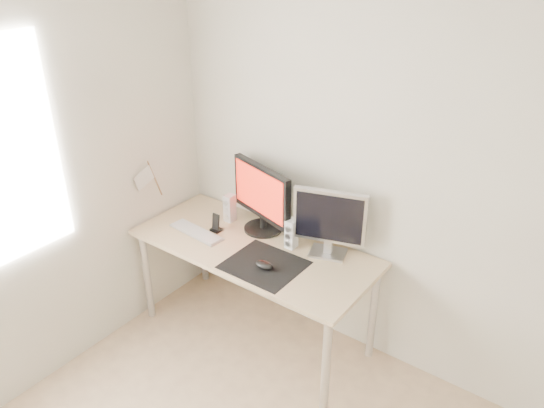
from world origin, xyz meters
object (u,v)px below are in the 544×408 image
Objects in this scene: main_monitor at (262,196)px; speaker_right at (291,234)px; desk at (254,256)px; speaker_left at (230,208)px; phone_dock at (216,226)px; keyboard at (196,232)px; mouse at (264,265)px; second_monitor at (330,220)px.

main_monitor is 0.33m from speaker_right.
speaker_left is at bearing 153.64° from desk.
main_monitor is at bearing 6.29° from speaker_left.
speaker_left reaches higher than phone_dock.
keyboard is at bearing -159.40° from speaker_right.
main_monitor is (-0.29, 0.36, 0.23)m from mouse.
second_monitor is 1.03× the size of keyboard.
second_monitor reaches higher than desk.
speaker_right is at bearing 13.95° from phone_dock.
speaker_left is at bearing 148.85° from mouse.
speaker_right is (-0.01, 0.30, 0.07)m from mouse.
second_monitor is at bearing 14.84° from phone_dock.
speaker_right reaches higher than desk.
speaker_left is at bearing 176.28° from speaker_right.
speaker_left is 0.18m from phone_dock.
main_monitor reaches higher than phone_dock.
desk is 8.17× the size of speaker_left.
desk is (-0.21, 0.16, -0.10)m from mouse.
main_monitor is 4.31× the size of phone_dock.
mouse is 0.62m from keyboard.
phone_dock reaches higher than keyboard.
mouse is at bearing -51.18° from main_monitor.
desk is 0.43m from keyboard.
second_monitor reaches higher than mouse.
main_monitor is at bearing 38.81° from phone_dock.
second_monitor is (0.51, 0.01, -0.01)m from main_monitor.
second_monitor reaches higher than speaker_right.
phone_dock is (-0.24, -0.19, -0.22)m from main_monitor.
phone_dock is (-0.53, 0.17, 0.01)m from mouse.
desk is 0.34m from phone_dock.
keyboard is (-0.07, -0.27, -0.09)m from speaker_left.
keyboard is at bearing 174.00° from mouse.
speaker_right is at bearing -3.72° from speaker_left.
main_monitor reaches higher than speaker_right.
phone_dock is at bearing -166.05° from speaker_right.
desk is at bearing -67.96° from main_monitor.
second_monitor is (0.22, 0.36, 0.22)m from mouse.
second_monitor reaches higher than keyboard.
mouse is 0.28× the size of keyboard.
mouse is 0.55m from phone_dock.
speaker_left reaches higher than desk.
phone_dock is at bearing 162.67° from mouse.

